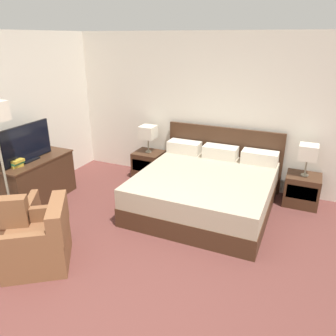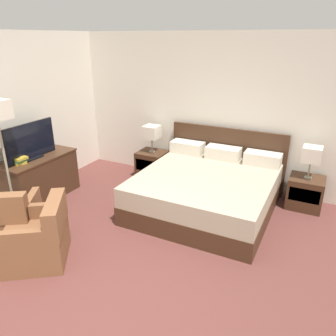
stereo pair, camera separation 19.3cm
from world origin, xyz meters
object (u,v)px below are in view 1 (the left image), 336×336
(bed, at_px, (206,189))
(tv, at_px, (26,144))
(nightstand_right, at_px, (302,190))
(table_lamp_right, at_px, (308,153))
(book_small_top, at_px, (14,160))
(dresser, at_px, (36,179))
(book_blue_cover, at_px, (14,162))
(table_lamp_left, at_px, (148,133))
(nightstand_left, at_px, (149,164))
(armchair_by_window, at_px, (7,225))
(armchair_companion, at_px, (40,242))
(book_red_cover, at_px, (15,165))

(bed, relative_size, tv, 2.20)
(nightstand_right, height_order, table_lamp_right, table_lamp_right)
(book_small_top, bearing_deg, dresser, 88.74)
(book_blue_cover, bearing_deg, table_lamp_left, 58.05)
(nightstand_left, distance_m, tv, 2.16)
(tv, height_order, armchair_by_window, tv)
(nightstand_left, relative_size, book_blue_cover, 2.43)
(book_blue_cover, relative_size, armchair_companion, 0.22)
(book_small_top, bearing_deg, tv, 87.79)
(tv, distance_m, book_small_top, 0.31)
(table_lamp_right, relative_size, dresser, 0.41)
(tv, bearing_deg, book_small_top, -92.21)
(nightstand_left, relative_size, book_red_cover, 2.38)
(nightstand_right, bearing_deg, book_small_top, -153.73)
(table_lamp_left, bearing_deg, nightstand_right, -0.03)
(table_lamp_left, bearing_deg, book_blue_cover, -121.95)
(dresser, distance_m, book_red_cover, 0.49)
(nightstand_right, bearing_deg, table_lamp_right, 90.00)
(bed, distance_m, table_lamp_right, 1.61)
(dresser, bearing_deg, armchair_companion, -44.32)
(armchair_companion, bearing_deg, book_small_top, 145.01)
(bed, relative_size, armchair_companion, 2.10)
(nightstand_right, xyz_separation_m, table_lamp_left, (-2.67, 0.00, 0.61))
(table_lamp_left, xyz_separation_m, book_red_cover, (-1.19, -1.91, -0.13))
(nightstand_right, xyz_separation_m, book_red_cover, (-3.87, -1.91, 0.48))
(table_lamp_right, xyz_separation_m, tv, (-3.85, -1.65, 0.12))
(nightstand_right, bearing_deg, nightstand_left, 180.00)
(nightstand_left, height_order, dresser, dresser)
(nightstand_left, xyz_separation_m, tv, (-1.18, -1.65, 0.73))
(table_lamp_right, relative_size, book_blue_cover, 2.35)
(table_lamp_right, relative_size, book_red_cover, 2.31)
(bed, distance_m, nightstand_left, 1.51)
(nightstand_left, xyz_separation_m, nightstand_right, (2.67, 0.00, 0.00))
(dresser, height_order, book_red_cover, book_red_cover)
(tv, height_order, book_red_cover, tv)
(dresser, relative_size, book_blue_cover, 5.80)
(bed, distance_m, nightstand_right, 1.51)
(book_red_cover, xyz_separation_m, book_blue_cover, (0.00, 0.00, 0.04))
(table_lamp_right, xyz_separation_m, book_small_top, (-3.86, -1.91, -0.06))
(armchair_companion, bearing_deg, nightstand_right, 46.41)
(table_lamp_left, bearing_deg, bed, -27.70)
(dresser, xyz_separation_m, book_small_top, (-0.01, -0.33, 0.43))
(tv, bearing_deg, bed, 20.70)
(book_red_cover, height_order, book_blue_cover, book_blue_cover)
(bed, bearing_deg, tv, -159.30)
(nightstand_right, distance_m, armchair_by_window, 4.22)
(nightstand_left, distance_m, nightstand_right, 2.67)
(book_red_cover, distance_m, book_small_top, 0.07)
(book_red_cover, bearing_deg, armchair_by_window, -52.03)
(book_red_cover, height_order, armchair_by_window, armchair_by_window)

